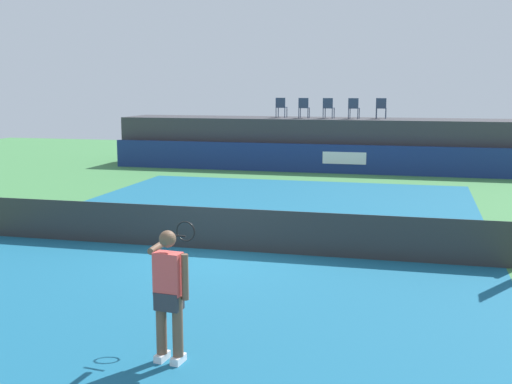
{
  "coord_description": "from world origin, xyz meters",
  "views": [
    {
      "loc": [
        4.21,
        -13.37,
        3.58
      ],
      "look_at": [
        0.34,
        2.0,
        1.0
      ],
      "focal_mm": 45.51,
      "sensor_mm": 36.0,
      "label": 1
    }
  ],
  "objects": [
    {
      "name": "ground_plane",
      "position": [
        0.0,
        3.0,
        0.0
      ],
      "size": [
        48.0,
        48.0,
        0.0
      ],
      "primitive_type": "plane",
      "color": "#3D7A42"
    },
    {
      "name": "court_inner",
      "position": [
        0.0,
        0.0,
        0.0
      ],
      "size": [
        12.0,
        22.0,
        0.0
      ],
      "primitive_type": "cube",
      "color": "#16597A",
      "rests_on": "ground"
    },
    {
      "name": "sponsor_wall",
      "position": [
        0.01,
        13.5,
        0.6
      ],
      "size": [
        18.0,
        0.22,
        1.2
      ],
      "color": "navy",
      "rests_on": "ground"
    },
    {
      "name": "spectator_platform",
      "position": [
        0.0,
        15.3,
        1.1
      ],
      "size": [
        18.0,
        2.8,
        2.2
      ],
      "primitive_type": "cube",
      "color": "#38383D",
      "rests_on": "ground"
    },
    {
      "name": "spectator_chair_far_left",
      "position": [
        -1.85,
        15.35,
        2.69
      ],
      "size": [
        0.46,
        0.46,
        0.89
      ],
      "color": "#2D3D56",
      "rests_on": "spectator_platform"
    },
    {
      "name": "spectator_chair_left",
      "position": [
        -0.78,
        15.12,
        2.69
      ],
      "size": [
        0.44,
        0.44,
        0.89
      ],
      "color": "#2D3D56",
      "rests_on": "spectator_platform"
    },
    {
      "name": "spectator_chair_center",
      "position": [
        0.32,
        15.08,
        2.69
      ],
      "size": [
        0.47,
        0.47,
        0.89
      ],
      "color": "#2D3D56",
      "rests_on": "spectator_platform"
    },
    {
      "name": "spectator_chair_right",
      "position": [
        1.41,
        15.12,
        2.69
      ],
      "size": [
        0.47,
        0.47,
        0.89
      ],
      "color": "#2D3D56",
      "rests_on": "spectator_platform"
    },
    {
      "name": "spectator_chair_far_right",
      "position": [
        2.56,
        15.49,
        2.69
      ],
      "size": [
        0.44,
        0.44,
        0.89
      ],
      "color": "#2D3D56",
      "rests_on": "spectator_platform"
    },
    {
      "name": "tennis_net",
      "position": [
        0.0,
        0.0,
        0.47
      ],
      "size": [
        12.4,
        0.02,
        0.95
      ],
      "primitive_type": "cube",
      "color": "#2D2D2D",
      "rests_on": "ground"
    },
    {
      "name": "tennis_player",
      "position": [
        1.14,
        -5.79,
        0.96
      ],
      "size": [
        0.59,
        1.18,
        1.77
      ],
      "color": "white",
      "rests_on": "court_inner"
    },
    {
      "name": "tennis_ball",
      "position": [
        -0.07,
        -2.82,
        0.04
      ],
      "size": [
        0.07,
        0.07,
        0.07
      ],
      "primitive_type": "sphere",
      "color": "#D8EA33",
      "rests_on": "court_inner"
    }
  ]
}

